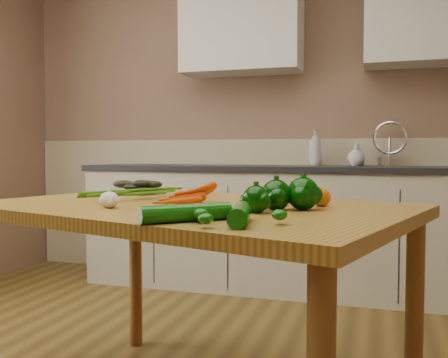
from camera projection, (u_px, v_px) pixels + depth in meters
room at (109, 80)px, 1.74m from camera, size 4.04×5.04×2.64m
counter_run at (278, 226)px, 3.64m from camera, size 2.84×0.64×1.14m
upper_cabinets at (323, 20)px, 3.60m from camera, size 2.15×0.35×0.70m
table at (191, 229)px, 1.81m from camera, size 1.72×1.37×0.81m
soap_bottle_a at (315, 148)px, 3.69m from camera, size 0.14×0.14×0.26m
soap_bottle_b at (358, 154)px, 3.59m from camera, size 0.09×0.09×0.17m
soap_bottle_c at (356, 155)px, 3.53m from camera, size 0.15×0.15×0.15m
carrot_bunch at (172, 192)px, 1.87m from camera, size 0.33×0.29×0.08m
leafy_greens at (141, 182)px, 2.24m from camera, size 0.22×0.19×0.11m
garlic_bulb at (109, 200)px, 1.68m from camera, size 0.07×0.07×0.06m
pepper_a at (276, 195)px, 1.62m from camera, size 0.10×0.10×0.10m
pepper_b at (303, 194)px, 1.63m from camera, size 0.11×0.11×0.11m
pepper_c at (256, 199)px, 1.54m from camera, size 0.08×0.08×0.08m
tomato_a at (276, 196)px, 1.77m from camera, size 0.07×0.07×0.06m
tomato_b at (292, 195)px, 1.84m from camera, size 0.06×0.06×0.06m
tomato_c at (321, 197)px, 1.74m from camera, size 0.07×0.07×0.06m
zucchini_a at (240, 214)px, 1.30m from camera, size 0.09×0.21×0.05m
zucchini_b at (186, 213)px, 1.34m from camera, size 0.22×0.21×0.05m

